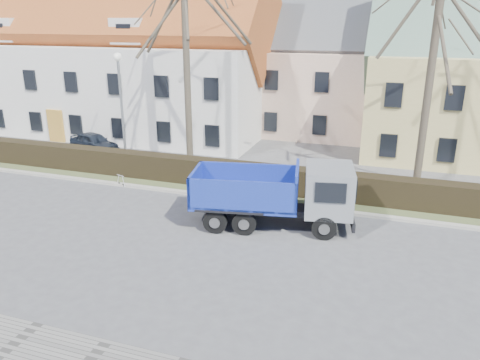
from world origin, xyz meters
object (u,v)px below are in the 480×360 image
(streetlight, at_px, (122,113))
(cart_frame, at_px, (118,179))
(dump_truck, at_px, (266,194))
(parked_car_a, at_px, (94,142))

(streetlight, height_order, cart_frame, streetlight)
(dump_truck, height_order, streetlight, streetlight)
(streetlight, bearing_deg, cart_frame, -67.62)
(streetlight, bearing_deg, dump_truck, -26.29)
(parked_car_a, bearing_deg, cart_frame, -118.14)
(dump_truck, distance_m, cart_frame, 8.69)
(dump_truck, bearing_deg, cart_frame, 154.48)
(dump_truck, bearing_deg, streetlight, 143.03)
(cart_frame, distance_m, parked_car_a, 7.01)
(dump_truck, distance_m, parked_car_a, 15.09)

